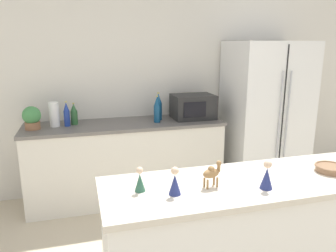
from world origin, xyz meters
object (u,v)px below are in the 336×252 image
refrigerator (265,116)px  wise_man_figurine_blue (140,181)px  back_bottle_0 (158,107)px  fruit_bowl (330,168)px  wise_man_figurine_crimson (267,176)px  potted_plant (32,118)px  back_bottle_3 (74,114)px  camel_figurine (212,173)px  paper_towel_roll (54,114)px  back_bottle_2 (67,114)px  back_bottle_1 (157,110)px  wise_man_figurine_purple (175,183)px  microwave (193,107)px

refrigerator → wise_man_figurine_blue: (-1.91, -1.87, 0.16)m
back_bottle_0 → fruit_bowl: bearing=-73.9°
back_bottle_0 → wise_man_figurine_crimson: bearing=-88.0°
refrigerator → back_bottle_0: 1.33m
refrigerator → potted_plant: bearing=178.9°
potted_plant → wise_man_figurine_crimson: 2.52m
back_bottle_3 → wise_man_figurine_crimson: (1.01, -2.17, 0.04)m
refrigerator → camel_figurine: (-1.52, -1.92, 0.18)m
refrigerator → wise_man_figurine_blue: bearing=-135.7°
fruit_bowl → back_bottle_3: bearing=126.5°
back_bottle_3 → paper_towel_roll: bearing=-168.8°
back_bottle_0 → wise_man_figurine_blue: size_ratio=2.31×
back_bottle_3 → wise_man_figurine_crimson: 2.40m
paper_towel_roll → wise_man_figurine_blue: bearing=-74.6°
back_bottle_2 → back_bottle_3: (0.07, 0.06, -0.01)m
paper_towel_roll → fruit_bowl: paper_towel_roll is taller
back_bottle_0 → back_bottle_1: size_ratio=1.06×
wise_man_figurine_purple → back_bottle_3: bearing=103.7°
back_bottle_1 → fruit_bowl: back_bottle_1 is taller
potted_plant → back_bottle_2: bearing=7.1°
wise_man_figurine_crimson → refrigerator: bearing=58.4°
potted_plant → wise_man_figurine_blue: potted_plant is taller
fruit_bowl → wise_man_figurine_blue: 1.19m
microwave → camel_figurine: microwave is taller
back_bottle_2 → fruit_bowl: back_bottle_2 is taller
refrigerator → paper_towel_roll: refrigerator is taller
refrigerator → paper_towel_roll: size_ratio=6.86×
back_bottle_0 → camel_figurine: (-0.20, -2.05, 0.02)m
back_bottle_0 → back_bottle_2: bearing=-178.1°
paper_towel_roll → back_bottle_3: size_ratio=1.10×
back_bottle_0 → refrigerator: bearing=-5.6°
paper_towel_roll → microwave: 1.55m
potted_plant → paper_towel_roll: paper_towel_roll is taller
paper_towel_roll → back_bottle_0: back_bottle_0 is taller
back_bottle_3 → wise_man_figurine_blue: size_ratio=1.73×
back_bottle_0 → back_bottle_2: 1.01m
back_bottle_1 → back_bottle_3: 0.91m
fruit_bowl → back_bottle_2: bearing=128.6°
microwave → wise_man_figurine_blue: (-1.01, -1.97, 0.01)m
potted_plant → wise_man_figurine_crimson: bearing=-55.4°
back_bottle_0 → back_bottle_2: size_ratio=1.19×
back_bottle_2 → back_bottle_3: 0.09m
camel_figurine → wise_man_figurine_crimson: size_ratio=0.89×
potted_plant → back_bottle_0: 1.36m
wise_man_figurine_crimson → wise_man_figurine_purple: (-0.50, 0.07, -0.00)m
potted_plant → wise_man_figurine_blue: (0.76, -1.92, 0.02)m
microwave → back_bottle_2: (-1.43, -0.00, -0.01)m
refrigerator → camel_figurine: 2.46m
paper_towel_roll → back_bottle_2: size_ratio=0.99×
back_bottle_0 → wise_man_figurine_crimson: back_bottle_0 is taller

